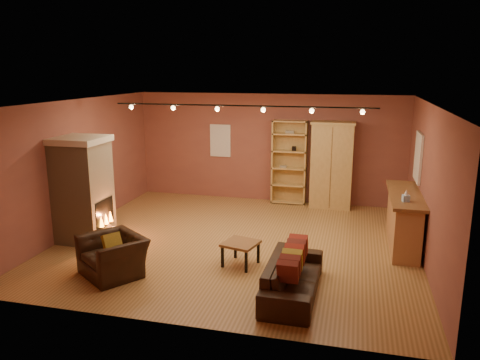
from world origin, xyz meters
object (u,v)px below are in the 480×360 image
(loveseat, at_px, (293,270))
(armchair, at_px, (113,249))
(armoire, at_px, (332,165))
(bar_counter, at_px, (403,219))
(fireplace, at_px, (83,189))
(coffee_table, at_px, (241,246))
(bookcase, at_px, (289,161))

(loveseat, distance_m, armchair, 3.05)
(armoire, height_order, bar_counter, armoire)
(fireplace, xyz_separation_m, loveseat, (4.43, -1.35, -0.66))
(armoire, relative_size, loveseat, 1.12)
(armoire, xyz_separation_m, loveseat, (-0.27, -4.93, -0.69))
(coffee_table, bearing_deg, armoire, 71.94)
(armchair, height_order, coffee_table, armchair)
(fireplace, xyz_separation_m, armchair, (1.38, -1.39, -0.61))
(bookcase, relative_size, bar_counter, 0.97)
(loveseat, bearing_deg, bar_counter, -34.58)
(armchair, bearing_deg, coffee_table, 59.79)
(fireplace, relative_size, coffee_table, 3.09)
(armchair, bearing_deg, fireplace, 170.11)
(fireplace, height_order, armchair, fireplace)
(bar_counter, bearing_deg, coffee_table, -149.34)
(bookcase, relative_size, armoire, 0.99)
(armchair, xyz_separation_m, coffee_table, (2.00, 0.91, -0.09))
(bar_counter, bearing_deg, bookcase, 136.17)
(armchair, relative_size, coffee_table, 1.79)
(bookcase, bearing_deg, armchair, -113.59)
(fireplace, height_order, loveseat, fireplace)
(bar_counter, bearing_deg, loveseat, -125.19)
(loveseat, relative_size, coffee_table, 2.81)
(fireplace, bearing_deg, bar_counter, 11.04)
(bar_counter, relative_size, armchair, 1.81)
(fireplace, bearing_deg, armchair, -45.20)
(bookcase, bearing_deg, bar_counter, -43.83)
(coffee_table, bearing_deg, loveseat, -39.71)
(bookcase, distance_m, armoire, 1.09)
(bar_counter, xyz_separation_m, loveseat, (-1.81, -2.57, -0.15))
(armoire, bearing_deg, coffee_table, -108.06)
(bookcase, relative_size, armchair, 1.75)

